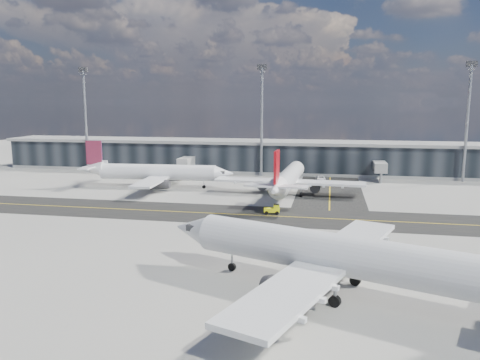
{
  "coord_description": "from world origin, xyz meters",
  "views": [
    {
      "loc": [
        17.83,
        -73.57,
        19.2
      ],
      "look_at": [
        1.52,
        10.45,
        5.0
      ],
      "focal_mm": 35.0,
      "sensor_mm": 36.0,
      "label": 1
    }
  ],
  "objects_px": {
    "airliner_redtail": "(288,179)",
    "airliner_near": "(343,256)",
    "baggage_tug": "(273,209)",
    "service_van": "(321,178)",
    "airliner_af": "(156,172)"
  },
  "relations": [
    {
      "from": "airliner_redtail",
      "to": "airliner_near",
      "type": "relative_size",
      "value": 0.92
    },
    {
      "from": "baggage_tug",
      "to": "service_van",
      "type": "bearing_deg",
      "value": 161.81
    },
    {
      "from": "airliner_redtail",
      "to": "service_van",
      "type": "distance_m",
      "value": 21.48
    },
    {
      "from": "airliner_redtail",
      "to": "service_van",
      "type": "height_order",
      "value": "airliner_redtail"
    },
    {
      "from": "airliner_af",
      "to": "baggage_tug",
      "type": "relative_size",
      "value": 12.4
    },
    {
      "from": "baggage_tug",
      "to": "airliner_near",
      "type": "bearing_deg",
      "value": 11.46
    },
    {
      "from": "airliner_af",
      "to": "airliner_near",
      "type": "relative_size",
      "value": 0.88
    },
    {
      "from": "airliner_af",
      "to": "airliner_redtail",
      "type": "height_order",
      "value": "airliner_redtail"
    },
    {
      "from": "airliner_af",
      "to": "baggage_tug",
      "type": "distance_m",
      "value": 36.17
    },
    {
      "from": "airliner_redtail",
      "to": "airliner_near",
      "type": "distance_m",
      "value": 50.73
    },
    {
      "from": "airliner_near",
      "to": "service_van",
      "type": "height_order",
      "value": "airliner_near"
    },
    {
      "from": "airliner_redtail",
      "to": "service_van",
      "type": "bearing_deg",
      "value": 75.22
    },
    {
      "from": "airliner_af",
      "to": "airliner_redtail",
      "type": "distance_m",
      "value": 30.85
    },
    {
      "from": "baggage_tug",
      "to": "service_van",
      "type": "distance_m",
      "value": 37.55
    },
    {
      "from": "airliner_af",
      "to": "airliner_near",
      "type": "distance_m",
      "value": 67.47
    }
  ]
}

